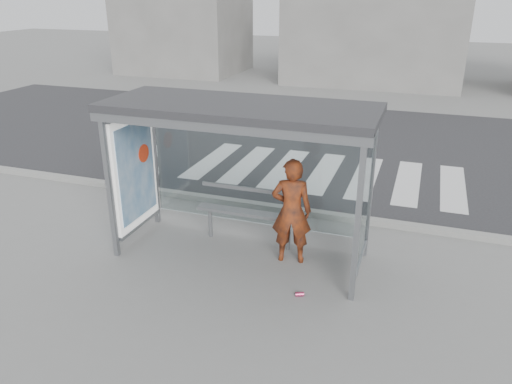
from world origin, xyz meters
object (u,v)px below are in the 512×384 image
soda_can (300,294)px  bench (249,212)px  bus_shelter (219,141)px  person (291,211)px

soda_can → bench: bearing=133.3°
bench → soda_can: 1.96m
bus_shelter → bench: (0.34, 0.44, -1.40)m
bus_shelter → soda_can: (1.63, -0.94, -1.95)m
bus_shelter → bench: bearing=52.0°
bench → soda_can: (1.29, -1.37, -0.55)m
person → bench: bearing=-34.4°
bench → soda_can: bearing=-46.7°
bus_shelter → soda_can: size_ratio=34.07×
person → soda_can: size_ratio=14.38×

